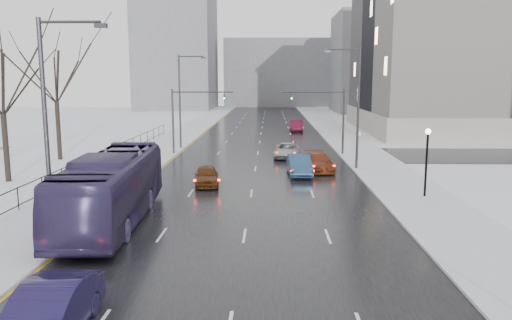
# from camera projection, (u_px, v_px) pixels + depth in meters

# --- Properties ---
(road) EXTENTS (16.00, 150.00, 0.04)m
(road) POSITION_uv_depth(u_px,v_px,m) (260.00, 140.00, 61.43)
(road) COLOR black
(road) RESTS_ON ground
(cross_road) EXTENTS (130.00, 10.00, 0.04)m
(cross_road) POSITION_uv_depth(u_px,v_px,m) (258.00, 155.00, 49.59)
(cross_road) COLOR black
(cross_road) RESTS_ON ground
(sidewalk_left) EXTENTS (5.00, 150.00, 0.16)m
(sidewalk_left) POSITION_uv_depth(u_px,v_px,m) (175.00, 139.00, 61.71)
(sidewalk_left) COLOR silver
(sidewalk_left) RESTS_ON ground
(sidewalk_right) EXTENTS (5.00, 150.00, 0.16)m
(sidewalk_right) POSITION_uv_depth(u_px,v_px,m) (346.00, 140.00, 61.13)
(sidewalk_right) COLOR silver
(sidewalk_right) RESTS_ON ground
(park_strip) EXTENTS (14.00, 150.00, 0.12)m
(park_strip) POSITION_uv_depth(u_px,v_px,m) (100.00, 139.00, 61.97)
(park_strip) COLOR white
(park_strip) RESTS_ON ground
(tree_park_d) EXTENTS (8.75, 8.75, 12.50)m
(tree_park_d) POSITION_uv_depth(u_px,v_px,m) (9.00, 183.00, 36.27)
(tree_park_d) COLOR black
(tree_park_d) RESTS_ON ground
(tree_park_e) EXTENTS (9.45, 9.45, 13.50)m
(tree_park_e) POSITION_uv_depth(u_px,v_px,m) (60.00, 161.00, 46.15)
(tree_park_e) COLOR black
(tree_park_e) RESTS_ON ground
(iron_fence) EXTENTS (0.06, 70.00, 1.30)m
(iron_fence) POSITION_uv_depth(u_px,v_px,m) (49.00, 182.00, 32.05)
(iron_fence) COLOR black
(iron_fence) RESTS_ON sidewalk_left
(streetlight_r_mid) EXTENTS (2.95, 0.25, 10.00)m
(streetlight_r_mid) POSITION_uv_depth(u_px,v_px,m) (356.00, 102.00, 40.57)
(streetlight_r_mid) COLOR #2D2D33
(streetlight_r_mid) RESTS_ON ground
(streetlight_l_near) EXTENTS (2.95, 0.25, 10.00)m
(streetlight_l_near) POSITION_uv_depth(u_px,v_px,m) (51.00, 123.00, 21.29)
(streetlight_l_near) COLOR #2D2D33
(streetlight_l_near) RESTS_ON ground
(streetlight_l_far) EXTENTS (2.95, 0.25, 10.00)m
(streetlight_l_far) POSITION_uv_depth(u_px,v_px,m) (182.00, 97.00, 52.86)
(streetlight_l_far) COLOR #2D2D33
(streetlight_l_far) RESTS_ON ground
(lamppost_r_mid) EXTENTS (0.36, 0.36, 4.28)m
(lamppost_r_mid) POSITION_uv_depth(u_px,v_px,m) (427.00, 152.00, 31.05)
(lamppost_r_mid) COLOR black
(lamppost_r_mid) RESTS_ON sidewalk_right
(mast_signal_right) EXTENTS (6.10, 0.33, 6.50)m
(mast_signal_right) POSITION_uv_depth(u_px,v_px,m) (333.00, 114.00, 48.72)
(mast_signal_right) COLOR #2D2D33
(mast_signal_right) RESTS_ON ground
(mast_signal_left) EXTENTS (6.10, 0.33, 6.50)m
(mast_signal_left) POSITION_uv_depth(u_px,v_px,m) (184.00, 113.00, 49.13)
(mast_signal_left) COLOR #2D2D33
(mast_signal_left) RESTS_ON ground
(no_uturn_sign) EXTENTS (0.60, 0.06, 2.70)m
(no_uturn_sign) POSITION_uv_depth(u_px,v_px,m) (358.00, 137.00, 45.02)
(no_uturn_sign) COLOR #2D2D33
(no_uturn_sign) RESTS_ON sidewalk_right
(civic_building) EXTENTS (41.00, 31.00, 24.80)m
(civic_building) POSITION_uv_depth(u_px,v_px,m) (509.00, 52.00, 70.49)
(civic_building) COLOR gray
(civic_building) RESTS_ON ground
(bldg_far_right) EXTENTS (24.00, 20.00, 22.00)m
(bldg_far_right) POSITION_uv_depth(u_px,v_px,m) (388.00, 63.00, 113.14)
(bldg_far_right) COLOR slate
(bldg_far_right) RESTS_ON ground
(bldg_far_left) EXTENTS (18.00, 22.00, 28.00)m
(bldg_far_left) POSITION_uv_depth(u_px,v_px,m) (177.00, 52.00, 123.91)
(bldg_far_left) COLOR slate
(bldg_far_left) RESTS_ON ground
(bldg_far_center) EXTENTS (30.00, 18.00, 18.00)m
(bldg_far_center) POSITION_uv_depth(u_px,v_px,m) (280.00, 73.00, 138.80)
(bldg_far_center) COLOR slate
(bldg_far_center) RESTS_ON ground
(sedan_left_near) EXTENTS (1.77, 4.97, 1.63)m
(sedan_left_near) POSITION_uv_depth(u_px,v_px,m) (48.00, 313.00, 14.26)
(sedan_left_near) COLOR #171237
(sedan_left_near) RESTS_ON road
(bus) EXTENTS (3.85, 13.27, 3.65)m
(bus) POSITION_uv_depth(u_px,v_px,m) (113.00, 188.00, 26.03)
(bus) COLOR #362C56
(bus) RESTS_ON road
(sedan_center_near) EXTENTS (2.15, 4.23, 1.38)m
(sedan_center_near) POSITION_uv_depth(u_px,v_px,m) (207.00, 176.00, 35.16)
(sedan_center_near) COLOR #45230B
(sedan_center_near) RESTS_ON road
(sedan_right_near) EXTENTS (1.93, 4.90, 1.59)m
(sedan_right_near) POSITION_uv_depth(u_px,v_px,m) (299.00, 165.00, 38.84)
(sedan_right_near) COLOR navy
(sedan_right_near) RESTS_ON road
(sedan_right_cross) EXTENTS (2.69, 5.17, 1.39)m
(sedan_right_cross) POSITION_uv_depth(u_px,v_px,m) (287.00, 150.00, 47.56)
(sedan_right_cross) COLOR #9FA0A4
(sedan_right_cross) RESTS_ON road
(sedan_right_far) EXTENTS (2.50, 5.13, 1.44)m
(sedan_right_far) POSITION_uv_depth(u_px,v_px,m) (319.00, 162.00, 40.72)
(sedan_right_far) COLOR maroon
(sedan_right_far) RESTS_ON road
(sedan_right_distant) EXTENTS (1.76, 5.02, 1.65)m
(sedan_right_distant) POSITION_uv_depth(u_px,v_px,m) (296.00, 125.00, 71.46)
(sedan_right_distant) COLOR #510D25
(sedan_right_distant) RESTS_ON road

